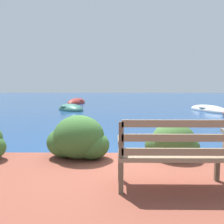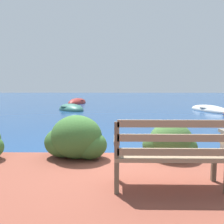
% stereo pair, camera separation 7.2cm
% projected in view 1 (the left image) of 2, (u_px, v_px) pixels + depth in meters
% --- Properties ---
extents(ground_plane, '(80.00, 80.00, 0.00)m').
position_uv_depth(ground_plane, '(130.00, 164.00, 4.95)').
color(ground_plane, navy).
extents(park_bench, '(1.43, 0.48, 0.93)m').
position_uv_depth(park_bench, '(174.00, 152.00, 3.20)').
color(park_bench, brown).
rests_on(park_bench, patio_terrace).
extents(hedge_clump_left, '(1.16, 0.84, 0.79)m').
position_uv_depth(hedge_clump_left, '(78.00, 140.00, 4.55)').
color(hedge_clump_left, '#38662D').
rests_on(hedge_clump_left, patio_terrace).
extents(hedge_clump_centre, '(0.98, 0.71, 0.67)m').
position_uv_depth(hedge_clump_centre, '(172.00, 143.00, 4.55)').
color(hedge_clump_centre, '#426B33').
rests_on(hedge_clump_centre, patio_terrace).
extents(rowboat_nearest, '(1.99, 3.32, 0.60)m').
position_uv_depth(rowboat_nearest, '(209.00, 110.00, 14.63)').
color(rowboat_nearest, silver).
rests_on(rowboat_nearest, ground_plane).
extents(rowboat_mid, '(2.30, 2.60, 0.68)m').
position_uv_depth(rowboat_mid, '(71.00, 109.00, 15.05)').
color(rowboat_mid, '#336B5B').
rests_on(rowboat_mid, ground_plane).
extents(rowboat_far, '(1.63, 3.05, 0.75)m').
position_uv_depth(rowboat_far, '(77.00, 103.00, 20.16)').
color(rowboat_far, '#9E2D28').
rests_on(rowboat_far, ground_plane).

